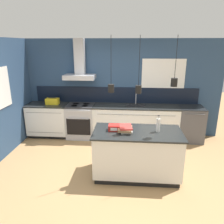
{
  "coord_description": "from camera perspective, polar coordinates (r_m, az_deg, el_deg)",
  "views": [
    {
      "loc": [
        0.37,
        -3.84,
        2.45
      ],
      "look_at": [
        0.01,
        0.66,
        1.05
      ],
      "focal_mm": 35.0,
      "sensor_mm": 36.0,
      "label": 1
    }
  ],
  "objects": [
    {
      "name": "counter_run_left",
      "position": [
        6.27,
        -16.16,
        -1.93
      ],
      "size": [
        1.09,
        0.64,
        0.91
      ],
      "color": "black",
      "rests_on": "ground_plane"
    },
    {
      "name": "book_stack",
      "position": [
        4.02,
        3.58,
        -4.41
      ],
      "size": [
        0.27,
        0.34,
        0.11
      ],
      "color": "silver",
      "rests_on": "kitchen_island"
    },
    {
      "name": "yellow_toolbox",
      "position": [
        6.07,
        -15.3,
        2.74
      ],
      "size": [
        0.34,
        0.18,
        0.19
      ],
      "color": "gold",
      "rests_on": "counter_run_left"
    },
    {
      "name": "red_supply_box",
      "position": [
        4.09,
        0.59,
        -4.09
      ],
      "size": [
        0.21,
        0.18,
        0.11
      ],
      "color": "red",
      "rests_on": "kitchen_island"
    },
    {
      "name": "oven_range",
      "position": [
        6.01,
        -8.11,
        -2.3
      ],
      "size": [
        0.72,
        0.66,
        0.91
      ],
      "color": "#B5B5BA",
      "rests_on": "ground_plane"
    },
    {
      "name": "dishwasher",
      "position": [
        6.09,
        19.7,
        -2.91
      ],
      "size": [
        0.64,
        0.65,
        0.91
      ],
      "color": "#4C4C51",
      "rests_on": "ground_plane"
    },
    {
      "name": "wall_back",
      "position": [
        5.95,
        0.44,
        6.66
      ],
      "size": [
        5.6,
        2.22,
        2.6
      ],
      "color": "navy",
      "rests_on": "ground_plane"
    },
    {
      "name": "ground_plane",
      "position": [
        4.57,
        -0.78,
        -15.19
      ],
      "size": [
        16.0,
        16.0,
        0.0
      ],
      "primitive_type": "plane",
      "color": "#A87F51",
      "rests_on": "ground"
    },
    {
      "name": "counter_run_sink",
      "position": [
        5.88,
        6.1,
        -2.61
      ],
      "size": [
        2.24,
        0.64,
        1.24
      ],
      "color": "black",
      "rests_on": "ground_plane"
    },
    {
      "name": "bottle_on_island",
      "position": [
        4.09,
        11.97,
        -3.29
      ],
      "size": [
        0.07,
        0.07,
        0.32
      ],
      "color": "silver",
      "rests_on": "kitchen_island"
    },
    {
      "name": "kitchen_island",
      "position": [
        4.27,
        6.48,
        -10.67
      ],
      "size": [
        1.65,
        0.84,
        0.91
      ],
      "color": "black",
      "rests_on": "ground_plane"
    },
    {
      "name": "wall_left",
      "position": [
        5.45,
        -26.47,
        3.3
      ],
      "size": [
        0.08,
        3.8,
        2.6
      ],
      "color": "navy",
      "rests_on": "ground_plane"
    }
  ]
}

